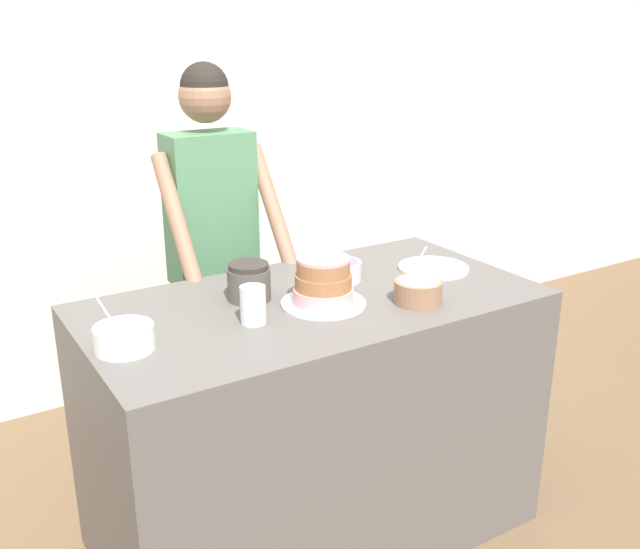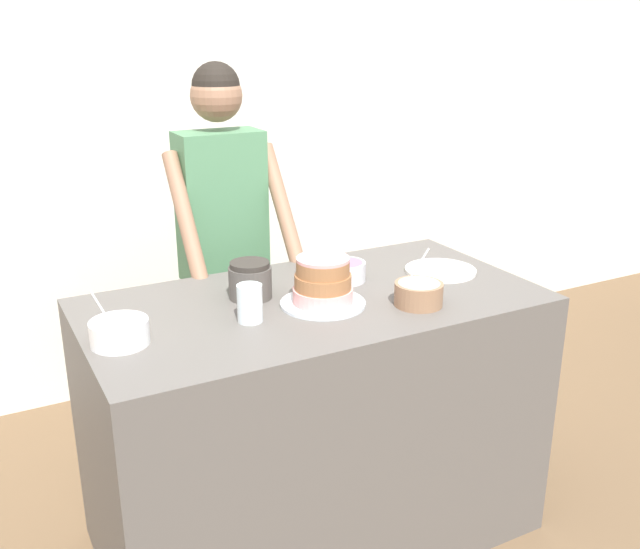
# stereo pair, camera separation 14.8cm
# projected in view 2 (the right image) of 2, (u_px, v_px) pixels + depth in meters

# --- Properties ---
(wall_back) EXTENTS (10.00, 0.05, 2.60)m
(wall_back) POSITION_uv_depth(u_px,v_px,m) (175.00, 133.00, 3.49)
(wall_back) COLOR silver
(wall_back) RESTS_ON ground_plane
(counter) EXTENTS (1.52, 0.80, 0.93)m
(counter) POSITION_uv_depth(u_px,v_px,m) (314.00, 421.00, 2.54)
(counter) COLOR #5B5651
(counter) RESTS_ON ground_plane
(person_baker) EXTENTS (0.46, 0.46, 1.67)m
(person_baker) POSITION_uv_depth(u_px,v_px,m) (223.00, 224.00, 2.88)
(person_baker) COLOR #2D2D38
(person_baker) RESTS_ON ground_plane
(cake) EXTENTS (0.28, 0.28, 0.16)m
(cake) POSITION_uv_depth(u_px,v_px,m) (324.00, 284.00, 2.31)
(cake) COLOR silver
(cake) RESTS_ON counter
(frosting_bowl_pink) EXTENTS (0.16, 0.16, 0.18)m
(frosting_bowl_pink) POSITION_uv_depth(u_px,v_px,m) (419.00, 293.00, 2.32)
(frosting_bowl_pink) COLOR #936B4C
(frosting_bowl_pink) RESTS_ON counter
(frosting_bowl_purple) EXTENTS (0.15, 0.15, 0.07)m
(frosting_bowl_purple) POSITION_uv_depth(u_px,v_px,m) (345.00, 270.00, 2.54)
(frosting_bowl_purple) COLOR silver
(frosting_bowl_purple) RESTS_ON counter
(frosting_bowl_white) EXTENTS (0.17, 0.17, 0.18)m
(frosting_bowl_white) POSITION_uv_depth(u_px,v_px,m) (119.00, 331.00, 2.03)
(frosting_bowl_white) COLOR white
(frosting_bowl_white) RESTS_ON counter
(drinking_glass) EXTENTS (0.08, 0.08, 0.12)m
(drinking_glass) POSITION_uv_depth(u_px,v_px,m) (250.00, 303.00, 2.18)
(drinking_glass) COLOR silver
(drinking_glass) RESTS_ON counter
(ceramic_plate) EXTENTS (0.26, 0.26, 0.01)m
(ceramic_plate) POSITION_uv_depth(u_px,v_px,m) (440.00, 270.00, 2.64)
(ceramic_plate) COLOR white
(ceramic_plate) RESTS_ON counter
(stoneware_jar) EXTENTS (0.14, 0.14, 0.13)m
(stoneware_jar) POSITION_uv_depth(u_px,v_px,m) (250.00, 280.00, 2.38)
(stoneware_jar) COLOR #4C4742
(stoneware_jar) RESTS_ON counter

